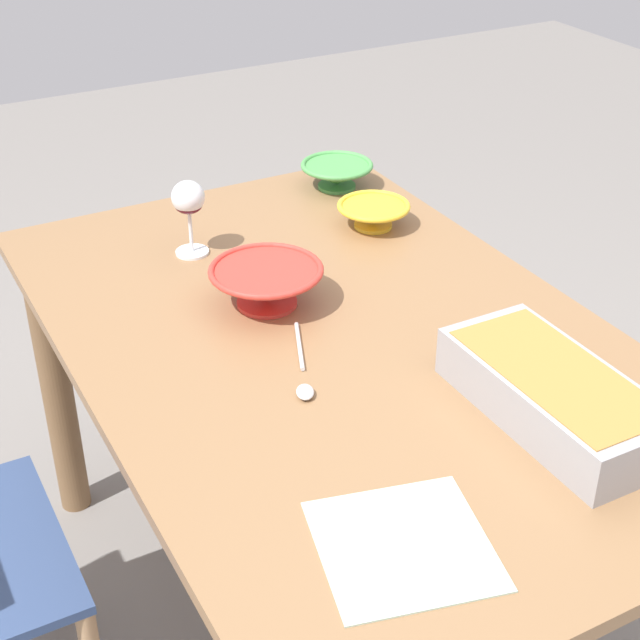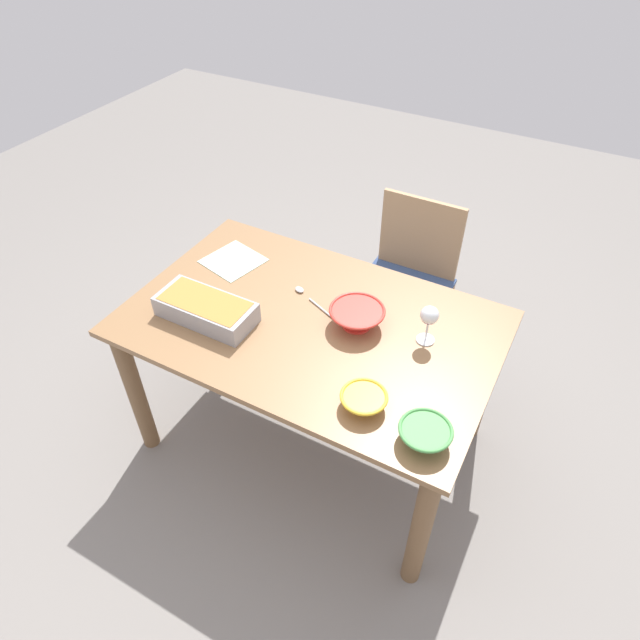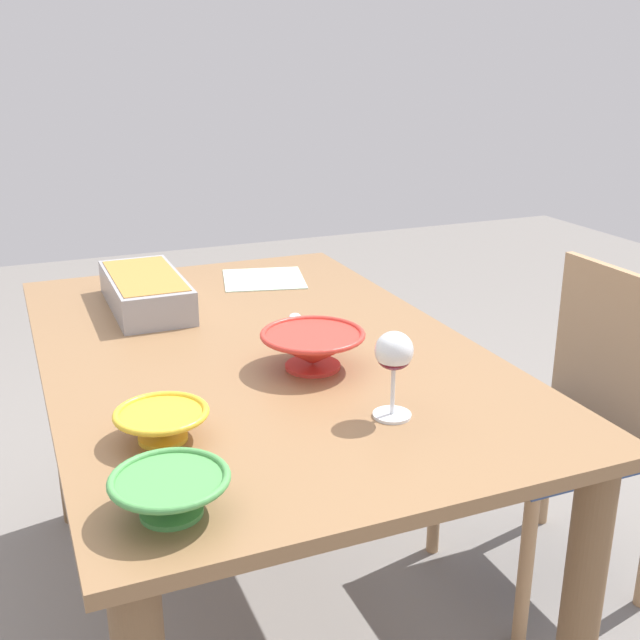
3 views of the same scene
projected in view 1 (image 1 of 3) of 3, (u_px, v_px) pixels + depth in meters
The scene contains 9 objects.
ground_plane at pixel (336, 623), 2.16m from camera, with size 8.00×8.00×0.00m, color gray.
dining_table at pixel (339, 395), 1.83m from camera, with size 1.48×0.94×0.76m.
wine_glass at pixel (188, 202), 1.99m from camera, with size 0.07×0.07×0.17m.
casserole_dish at pixel (554, 392), 1.53m from camera, with size 0.40×0.18×0.09m.
mixing_bowl at pixel (373, 213), 2.14m from camera, with size 0.16×0.16×0.06m.
small_bowl at pixel (266, 284), 1.84m from camera, with size 0.22×0.22×0.08m.
serving_bowl at pixel (337, 173), 2.33m from camera, with size 0.18×0.18×0.06m.
serving_spoon at pixel (303, 375), 1.64m from camera, with size 0.24×0.11×0.01m.
napkin at pixel (403, 545), 1.30m from camera, with size 0.23×0.23×0.00m, color #B2CCB7.
Camera 1 is at (1.30, -0.74, 1.70)m, focal length 53.88 mm.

